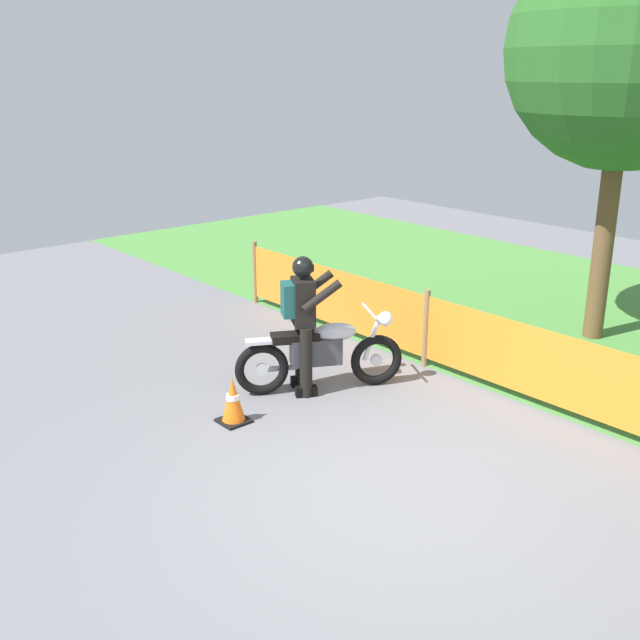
{
  "coord_description": "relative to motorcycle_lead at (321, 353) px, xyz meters",
  "views": [
    {
      "loc": [
        4.2,
        -4.63,
        3.76
      ],
      "look_at": [
        -2.21,
        0.94,
        0.9
      ],
      "focal_mm": 42.16,
      "sensor_mm": 36.0,
      "label": 1
    }
  ],
  "objects": [
    {
      "name": "traffic_cone",
      "position": [
        0.04,
        -1.33,
        -0.22
      ],
      "size": [
        0.32,
        0.32,
        0.53
      ],
      "color": "black",
      "rests_on": "ground"
    },
    {
      "name": "ground",
      "position": [
        2.21,
        -0.96,
        -0.49
      ],
      "size": [
        24.0,
        24.0,
        0.02
      ],
      "primitive_type": "cube",
      "color": "slate"
    },
    {
      "name": "rider_lead",
      "position": [
        -0.11,
        -0.2,
        0.47
      ],
      "size": [
        0.71,
        0.79,
        1.69
      ],
      "rotation": [
        0.0,
        0.0,
        1.07
      ],
      "color": "black",
      "rests_on": "ground"
    },
    {
      "name": "tree_leftmost",
      "position": [
        1.19,
        4.26,
        3.51
      ],
      "size": [
        3.18,
        3.18,
        5.59
      ],
      "color": "brown",
      "rests_on": "ground"
    },
    {
      "name": "motorcycle_lead",
      "position": [
        0.0,
        0.0,
        0.0
      ],
      "size": [
        1.12,
        1.88,
        0.99
      ],
      "rotation": [
        0.0,
        0.0,
        1.07
      ],
      "color": "black",
      "rests_on": "ground"
    },
    {
      "name": "barrier_fence",
      "position": [
        2.21,
        1.54,
        0.06
      ],
      "size": [
        11.37,
        0.08,
        1.05
      ],
      "color": "olive",
      "rests_on": "ground"
    }
  ]
}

